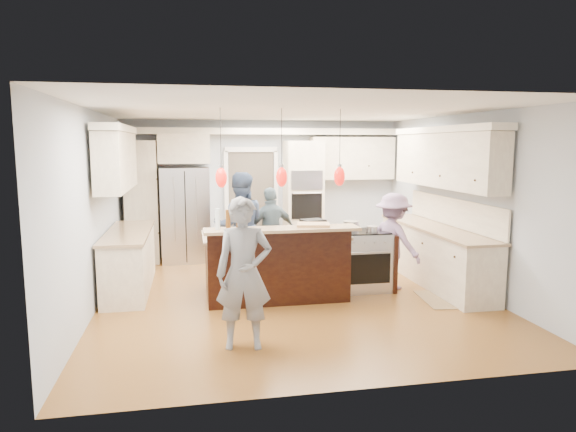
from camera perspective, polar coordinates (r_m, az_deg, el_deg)
The scene contains 23 objects.
ground_plane at distance 7.71m, azimuth 0.49°, elevation -8.85°, with size 6.00×6.00×0.00m, color brown.
room_shell at distance 7.39m, azimuth 0.51°, elevation 4.76°, with size 5.54×6.04×2.72m.
refrigerator at distance 9.97m, azimuth -11.29°, elevation 0.14°, with size 0.90×0.70×1.80m, color #B7B7BC.
oven_column at distance 10.20m, azimuth 1.70°, elevation 1.89°, with size 0.72×0.69×2.30m.
back_upper_cabinets at distance 10.04m, azimuth -6.80°, elevation 4.71°, with size 5.30×0.61×2.54m.
right_counter_run at distance 8.57m, azimuth 16.35°, elevation -0.25°, with size 0.64×3.10×2.51m.
left_cabinets at distance 8.19m, azimuth -17.68°, elevation -0.67°, with size 0.64×2.30×2.51m.
kitchen_island at distance 7.61m, azimuth -1.43°, elevation -5.29°, with size 2.10×1.46×1.12m.
island_range at distance 8.03m, azimuth 8.46°, elevation -4.88°, with size 0.82×0.71×0.92m.
pendant_lights at distance 6.85m, azimuth -0.71°, elevation 4.39°, with size 1.75×0.15×1.03m.
person_bar_end at distance 5.64m, azimuth -4.92°, elevation -6.38°, with size 0.61×0.40×1.67m, color gray.
person_far_left at distance 8.46m, azimuth -5.35°, elevation -1.17°, with size 0.87×0.68×1.79m, color #344565.
person_far_right at distance 8.73m, azimuth -1.86°, elevation -1.76°, with size 0.89×0.37×1.51m, color slate.
person_range_side at distance 8.11m, azimuth 11.60°, elevation -2.76°, with size 0.96×0.55×1.49m, color gray.
floor_rug at distance 7.86m, azimuth 16.92°, elevation -8.85°, with size 0.62×0.91×0.01m, color #997A53.
water_bottle at distance 6.78m, azimuth -7.83°, elevation -0.35°, with size 0.07×0.07×0.28m, color silver.
beer_bottle_a at distance 6.84m, azimuth -5.55°, elevation -0.50°, with size 0.06×0.06×0.22m, color #4E2C0D.
beer_bottle_b at distance 6.79m, azimuth -6.68°, elevation -0.38°, with size 0.07×0.07×0.26m, color #4E2C0D.
beer_bottle_c at distance 6.89m, azimuth -4.78°, elevation -0.35°, with size 0.06×0.06×0.24m, color #4E2C0D.
drink_can at distance 6.71m, azimuth -5.24°, elevation -1.06°, with size 0.07×0.07×0.13m, color #B7B7BC.
cutting_board at distance 7.06m, azimuth 2.83°, elevation -0.96°, with size 0.44×0.32×0.03m, color tan.
pot_large at distance 7.97m, azimuth 7.02°, elevation -1.06°, with size 0.24×0.24×0.14m, color #B7B7BC.
pot_small at distance 7.86m, azimuth 9.35°, elevation -1.42°, with size 0.18×0.18×0.09m, color #B7B7BC.
Camera 1 is at (-1.45, -7.24, 2.24)m, focal length 32.00 mm.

